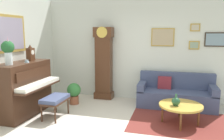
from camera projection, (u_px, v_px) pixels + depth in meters
The scene contains 13 objects.
ground_plane at pixel (113, 136), 4.19m from camera, with size 6.40×6.00×0.10m, color beige.
wall_back at pixel (136, 49), 6.22m from camera, with size 5.30×0.13×2.80m.
area_rug at pixel (180, 122), 4.69m from camera, with size 2.10×1.50×0.01m, color maroon.
piano at pixel (24, 88), 5.09m from camera, with size 0.87×1.44×1.21m.
piano_bench at pixel (55, 100), 4.91m from camera, with size 0.42×0.70×0.48m.
grandfather_clock at pixel (104, 65), 6.28m from camera, with size 0.52×0.34×2.03m.
couch at pixel (176, 94), 5.70m from camera, with size 1.90×0.80×0.84m.
coffee_table at pixel (181, 106), 4.57m from camera, with size 0.88×0.88×0.42m.
mantel_clock at pixel (31, 53), 5.27m from camera, with size 0.13×0.18×0.38m.
flower_vase at pixel (8, 50), 4.54m from camera, with size 0.26×0.26×0.58m.
teacup at pixel (27, 61), 4.97m from camera, with size 0.12×0.12×0.06m.
green_jug at pixel (176, 101), 4.48m from camera, with size 0.17×0.17×0.24m.
potted_plant at pixel (74, 92), 5.87m from camera, with size 0.36×0.36×0.56m.
Camera 1 is at (1.02, -3.79, 1.88)m, focal length 35.68 mm.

